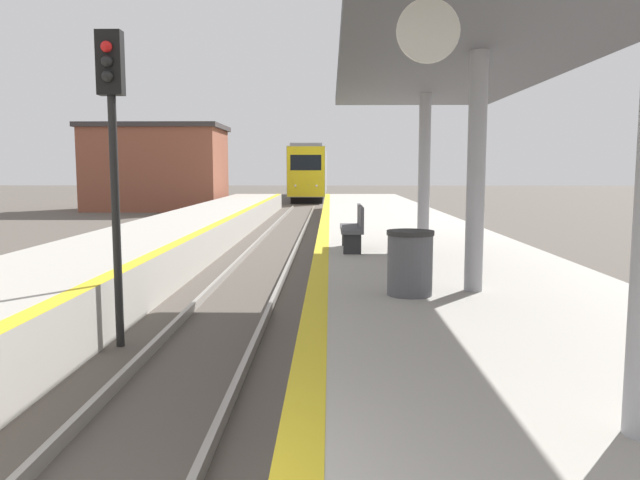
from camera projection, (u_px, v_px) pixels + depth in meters
name	position (u px, v px, depth m)	size (l,w,h in m)	color
train	(310.00, 172.00, 56.84)	(2.88, 21.42, 4.60)	black
signal_near	(112.00, 129.00, 8.92)	(0.36, 0.31, 4.57)	black
station_canopy	(480.00, 50.00, 8.20)	(3.69, 14.06, 3.42)	#99999E
trash_bin	(410.00, 263.00, 8.23)	(0.63, 0.63, 0.86)	#4C4C51
bench	(354.00, 226.00, 12.89)	(0.44, 1.68, 0.92)	#4C4C51
station_building	(157.00, 167.00, 40.57)	(8.77, 5.97, 5.49)	brown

